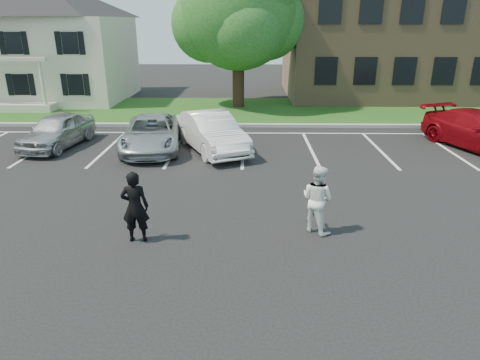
# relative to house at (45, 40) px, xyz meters

# --- Properties ---
(ground_plane) EXTENTS (90.00, 90.00, 0.00)m
(ground_plane) POSITION_rel_house_xyz_m (13.00, -19.97, -3.83)
(ground_plane) COLOR black
(ground_plane) RESTS_ON ground
(curb) EXTENTS (40.00, 0.30, 0.15)m
(curb) POSITION_rel_house_xyz_m (13.00, -7.97, -3.75)
(curb) COLOR gray
(curb) RESTS_ON ground
(grass_strip) EXTENTS (44.00, 8.00, 0.08)m
(grass_strip) POSITION_rel_house_xyz_m (13.00, -3.97, -3.79)
(grass_strip) COLOR #1B4A18
(grass_strip) RESTS_ON ground
(stall_lines) EXTENTS (34.00, 5.36, 0.01)m
(stall_lines) POSITION_rel_house_xyz_m (14.40, -11.02, -3.82)
(stall_lines) COLOR silver
(stall_lines) RESTS_ON ground
(house) EXTENTS (10.30, 9.22, 7.60)m
(house) POSITION_rel_house_xyz_m (0.00, 0.00, 0.00)
(house) COLOR beige
(house) RESTS_ON ground
(office_building) EXTENTS (22.40, 10.40, 8.30)m
(office_building) POSITION_rel_house_xyz_m (27.00, 2.02, 0.33)
(office_building) COLOR #8B6D4C
(office_building) RESTS_ON ground
(tree) EXTENTS (7.80, 7.20, 8.80)m
(tree) POSITION_rel_house_xyz_m (12.71, -2.81, 1.52)
(tree) COLOR black
(tree) RESTS_ON ground
(man_black_suit) EXTENTS (0.66, 0.46, 1.75)m
(man_black_suit) POSITION_rel_house_xyz_m (10.55, -19.82, -2.95)
(man_black_suit) COLOR black
(man_black_suit) RESTS_ON ground
(man_white_shirt) EXTENTS (1.06, 1.05, 1.72)m
(man_white_shirt) POSITION_rel_house_xyz_m (14.90, -19.24, -2.97)
(man_white_shirt) COLOR white
(man_white_shirt) RESTS_ON ground
(car_silver_west) EXTENTS (2.25, 4.29, 1.39)m
(car_silver_west) POSITION_rel_house_xyz_m (5.28, -11.73, -3.13)
(car_silver_west) COLOR #B5B5B9
(car_silver_west) RESTS_ON ground
(car_silver_minivan) EXTENTS (2.75, 5.07, 1.35)m
(car_silver_minivan) POSITION_rel_house_xyz_m (9.29, -12.03, -3.15)
(car_silver_minivan) COLOR #A9ABB1
(car_silver_minivan) RESTS_ON ground
(car_white_sedan) EXTENTS (3.44, 4.92, 1.54)m
(car_white_sedan) POSITION_rel_house_xyz_m (11.74, -12.19, -3.06)
(car_white_sedan) COLOR white
(car_white_sedan) RESTS_ON ground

